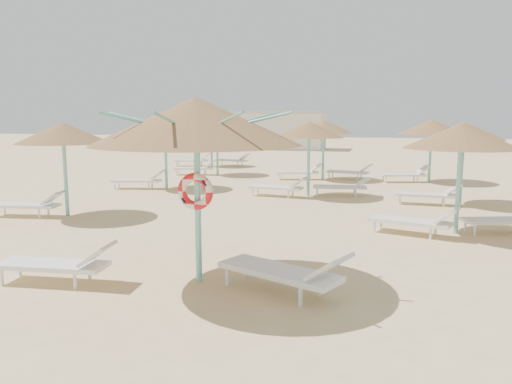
# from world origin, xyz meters

# --- Properties ---
(ground) EXTENTS (120.00, 120.00, 0.00)m
(ground) POSITION_xyz_m (0.00, 0.00, 0.00)
(ground) COLOR #DCBA86
(ground) RESTS_ON ground
(main_palapa) EXTENTS (3.55, 3.55, 3.18)m
(main_palapa) POSITION_xyz_m (0.06, 0.13, 2.77)
(main_palapa) COLOR #70C3C0
(main_palapa) RESTS_ON ground
(lounger_main_a) EXTENTS (2.08, 0.80, 0.74)m
(lounger_main_a) POSITION_xyz_m (-2.23, -0.56, 0.35)
(lounger_main_a) COLOR white
(lounger_main_a) RESTS_ON ground
(lounger_main_b) EXTENTS (2.33, 1.53, 0.82)m
(lounger_main_b) POSITION_xyz_m (1.66, -0.12, 0.39)
(lounger_main_b) COLOR white
(lounger_main_b) RESTS_ON ground
(palapa_field) EXTENTS (20.53, 17.20, 2.72)m
(palapa_field) POSITION_xyz_m (1.81, 10.53, 2.30)
(palapa_field) COLOR #70C3C0
(palapa_field) RESTS_ON ground
(service_hut) EXTENTS (8.40, 4.40, 3.25)m
(service_hut) POSITION_xyz_m (-6.00, 35.00, 1.64)
(service_hut) COLOR silver
(service_hut) RESTS_ON ground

